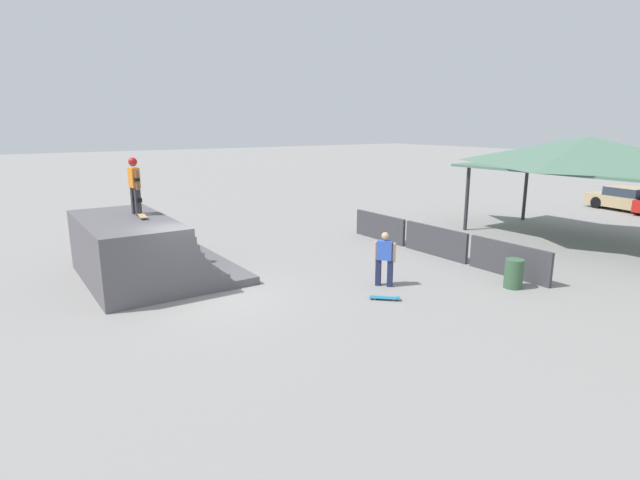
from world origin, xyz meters
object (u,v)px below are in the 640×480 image
object	(u,v)px
skateboard_on_deck	(143,216)
skateboard_on_ground	(386,298)
parked_car_tan	(628,200)
bystander_walking	(385,256)
trash_bin	(514,274)
skater_on_deck	(134,182)

from	to	relation	value
skateboard_on_deck	skateboard_on_ground	bearing A→B (deg)	48.39
skateboard_on_deck	parked_car_tan	distance (m)	25.38
bystander_walking	skateboard_on_ground	world-z (taller)	bystander_walking
skateboard_on_ground	trash_bin	distance (m)	3.97
bystander_walking	skateboard_on_ground	size ratio (longest dim) A/B	2.19
skateboard_on_ground	trash_bin	size ratio (longest dim) A/B	0.86
skateboard_on_ground	parked_car_tan	size ratio (longest dim) A/B	0.17
skateboard_on_deck	bystander_walking	xyz separation A→B (m)	(4.49, 5.58, -1.07)
skater_on_deck	skateboard_on_ground	world-z (taller)	skater_on_deck
skater_on_deck	bystander_walking	world-z (taller)	skater_on_deck
skater_on_deck	parked_car_tan	world-z (taller)	skater_on_deck
bystander_walking	parked_car_tan	world-z (taller)	bystander_walking
bystander_walking	trash_bin	distance (m)	3.75
skater_on_deck	bystander_walking	size ratio (longest dim) A/B	1.08
skater_on_deck	trash_bin	xyz separation A→B (m)	(7.43, 8.54, -2.48)
trash_bin	skateboard_on_deck	bearing A→B (deg)	-128.16
skateboard_on_deck	trash_bin	world-z (taller)	skateboard_on_deck
skateboard_on_ground	parked_car_tan	distance (m)	20.73
skateboard_on_deck	parked_car_tan	size ratio (longest dim) A/B	0.20
skater_on_deck	parked_car_tan	xyz separation A→B (m)	(2.77, 25.24, -2.31)
bystander_walking	skateboard_on_ground	distance (m)	1.47
skateboard_on_deck	skater_on_deck	bearing A→B (deg)	-174.78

